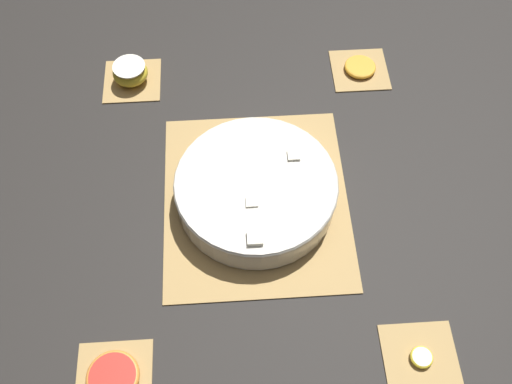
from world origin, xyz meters
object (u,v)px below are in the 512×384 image
object	(u,v)px
banana_coin_single	(422,357)
grapefruit_slice	(113,377)
apple_half	(130,72)
orange_slice_whole	(360,67)
fruit_salad_bowl	(256,189)

from	to	relation	value
banana_coin_single	grapefruit_slice	size ratio (longest dim) A/B	0.43
apple_half	banana_coin_single	bearing A→B (deg)	-142.14
orange_slice_whole	apple_half	bearing A→B (deg)	90.00
fruit_salad_bowl	banana_coin_single	size ratio (longest dim) A/B	8.07
fruit_salad_bowl	apple_half	bearing A→B (deg)	37.87
apple_half	orange_slice_whole	world-z (taller)	apple_half
fruit_salad_bowl	banana_coin_single	bearing A→B (deg)	-142.14
grapefruit_slice	orange_slice_whole	bearing A→B (deg)	-37.86
apple_half	banana_coin_single	xyz separation A→B (m)	(-0.64, -0.50, -0.02)
apple_half	banana_coin_single	world-z (taller)	apple_half
apple_half	grapefruit_slice	world-z (taller)	apple_half
fruit_salad_bowl	banana_coin_single	xyz separation A→B (m)	(-0.32, -0.25, -0.03)
fruit_salad_bowl	grapefruit_slice	xyz separation A→B (m)	(-0.32, 0.25, -0.03)
orange_slice_whole	grapefruit_slice	bearing A→B (deg)	142.14
apple_half	grapefruit_slice	distance (m)	0.64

